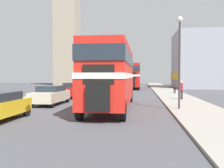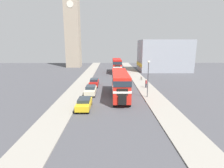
% 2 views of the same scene
% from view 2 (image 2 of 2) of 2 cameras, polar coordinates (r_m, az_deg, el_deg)
% --- Properties ---
extents(ground_plane, '(120.00, 120.00, 0.00)m').
position_cam_2_polar(ground_plane, '(26.19, 0.19, -5.96)').
color(ground_plane, '#47474C').
extents(sidewalk_right, '(3.50, 120.00, 0.12)m').
position_cam_2_polar(sidewalk_right, '(27.12, 14.66, -5.59)').
color(sidewalk_right, gray).
rests_on(sidewalk_right, ground_plane).
extents(sidewalk_left, '(3.50, 120.00, 0.12)m').
position_cam_2_polar(sidewalk_left, '(26.94, -14.40, -5.70)').
color(sidewalk_left, gray).
rests_on(sidewalk_left, ground_plane).
extents(double_decker_bus, '(2.49, 11.11, 4.11)m').
position_cam_2_polar(double_decker_bus, '(28.20, 2.65, 0.52)').
color(double_decker_bus, red).
rests_on(double_decker_bus, ground_plane).
extents(bus_distant, '(2.55, 10.26, 4.22)m').
position_cam_2_polar(bus_distant, '(54.19, 1.59, 6.35)').
color(bus_distant, red).
rests_on(bus_distant, ground_plane).
extents(car_parked_near, '(1.76, 4.20, 1.42)m').
position_cam_2_polar(car_parked_near, '(23.68, -9.09, -6.25)').
color(car_parked_near, gold).
rests_on(car_parked_near, ground_plane).
extents(car_parked_mid, '(1.79, 4.55, 1.47)m').
position_cam_2_polar(car_parked_mid, '(30.42, -6.96, -1.93)').
color(car_parked_mid, beige).
rests_on(car_parked_mid, ground_plane).
extents(car_parked_far, '(1.77, 4.44, 1.52)m').
position_cam_2_polar(car_parked_far, '(36.50, -5.86, 0.55)').
color(car_parked_far, red).
rests_on(car_parked_far, ground_plane).
extents(pedestrian_walking, '(0.33, 0.33, 1.66)m').
position_cam_2_polar(pedestrian_walking, '(35.07, 11.08, 0.35)').
color(pedestrian_walking, '#282833').
rests_on(pedestrian_walking, sidewalk_right).
extents(bicycle_on_pavement, '(0.05, 1.76, 0.78)m').
position_cam_2_polar(bicycle_on_pavement, '(42.99, 9.55, 1.85)').
color(bicycle_on_pavement, black).
rests_on(bicycle_on_pavement, sidewalk_right).
extents(street_lamp, '(0.36, 0.36, 5.86)m').
position_cam_2_polar(street_lamp, '(28.04, 11.74, 3.34)').
color(street_lamp, '#38383D').
rests_on(street_lamp, sidewalk_right).
extents(church_tower, '(5.53, 5.53, 37.71)m').
position_cam_2_polar(church_tower, '(71.56, -12.93, 20.97)').
color(church_tower, tan).
rests_on(church_tower, ground_plane).
extents(shop_building_block, '(16.14, 10.18, 10.03)m').
position_cam_2_polar(shop_building_block, '(60.39, 16.58, 8.86)').
color(shop_building_block, '#999EA8').
rests_on(shop_building_block, ground_plane).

